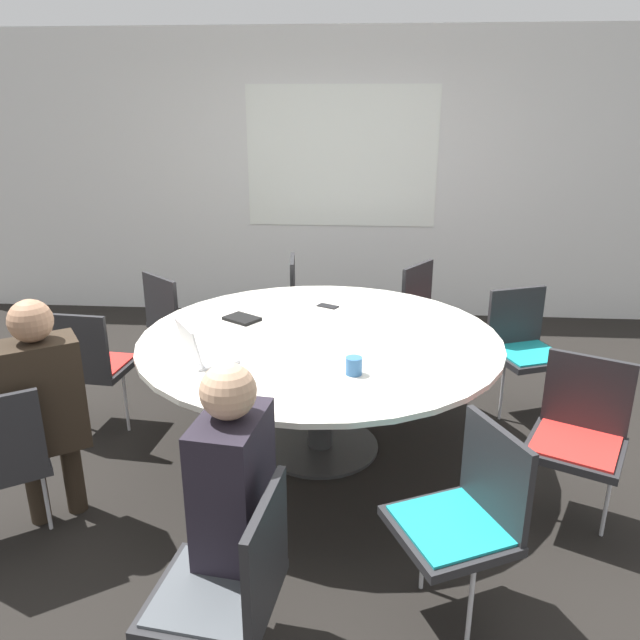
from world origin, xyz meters
The scene contains 17 objects.
ground_plane centered at (0.00, 0.00, 0.00)m, with size 16.00×16.00×0.00m, color black.
wall_back centered at (0.00, 2.69, 1.35)m, with size 8.00×0.07×2.70m.
conference_table centered at (0.00, 0.00, 0.65)m, with size 2.12×2.12×0.75m.
chair_1 centered at (-0.16, -1.75, 0.51)m, with size 0.47×0.49×0.86m.
chair_2 centered at (0.68, -1.29, 0.51)m, with size 0.57×0.58×0.86m.
chair_3 centered at (1.34, -0.59, 0.51)m, with size 0.58×0.57×0.86m.
chair_4 centered at (1.34, 0.59, 0.51)m, with size 0.56×0.55×0.86m.
chair_5 centered at (0.77, 1.24, 0.51)m, with size 0.60×0.60×0.86m.
chair_6 centered at (-0.21, 1.45, 0.51)m, with size 0.46×0.48×0.86m.
chair_7 centered at (-1.15, 0.91, 0.51)m, with size 0.61×0.61×0.86m.
chair_8 centered at (-1.46, 0.06, 0.51)m, with size 0.48×0.46×0.86m.
person_0 centered at (-1.26, -0.85, 0.71)m, with size 0.42×0.39×1.21m.
person_1 centered at (-0.22, -1.50, 0.71)m, with size 0.29×0.39×1.21m.
laptop centered at (-0.60, -0.41, 0.80)m, with size 0.37×0.37×0.21m.
spiral_notebook centered at (-0.51, 0.24, 0.76)m, with size 0.26×0.24×0.02m.
coffee_cup centered at (0.21, -0.53, 0.79)m, with size 0.08×0.08×0.09m.
cell_phone centered at (0.01, 0.56, 0.75)m, with size 0.16×0.13×0.01m.
Camera 1 is at (0.27, -3.41, 2.05)m, focal length 35.00 mm.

